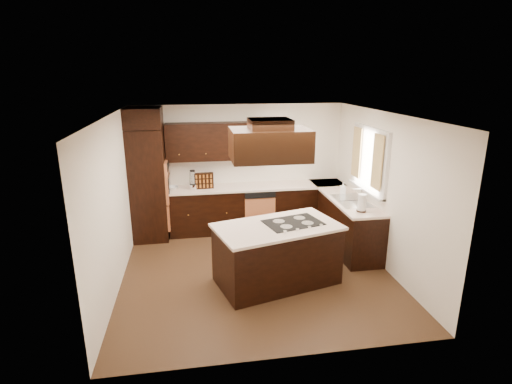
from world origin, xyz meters
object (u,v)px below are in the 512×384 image
range_hood (270,144)px  spice_rack (204,181)px  island (277,255)px  oven_column (149,185)px

range_hood → spice_rack: size_ratio=2.81×
island → spice_rack: 2.46m
oven_column → spice_rack: size_ratio=5.67×
oven_column → range_hood: (1.88, -2.25, 1.10)m
island → range_hood: (-0.16, -0.15, 1.72)m
island → range_hood: size_ratio=1.67×
range_hood → spice_rack: range_hood is taller
island → spice_rack: bearing=99.6°
oven_column → island: bearing=-46.0°
oven_column → range_hood: bearing=-50.3°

